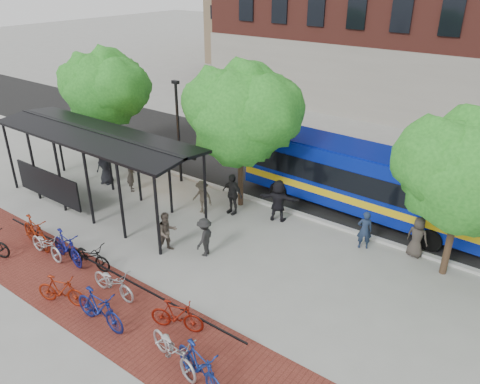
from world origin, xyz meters
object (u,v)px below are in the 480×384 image
Objects in this scene: bus_shelter at (94,143)px; bike_7 at (99,308)px; bike_11 at (200,366)px; pedestrian_8 at (167,232)px; bus at (363,177)px; lamp_post_left at (178,129)px; bike_10 at (174,350)px; bike_1 at (36,232)px; pedestrian_0 at (105,166)px; tree_a at (105,86)px; pedestrian_5 at (278,201)px; tree_b at (243,110)px; pedestrian_9 at (205,237)px; pedestrian_1 at (131,175)px; bike_4 at (89,256)px; bike_6 at (113,282)px; pedestrian_3 at (202,197)px; bike_5 at (61,290)px; bike_9 at (177,316)px; pedestrian_4 at (232,194)px; tree_c at (469,169)px; bike_2 at (46,245)px; pedestrian_6 at (417,237)px; pedestrian_7 at (365,230)px; bike_3 at (67,247)px.

bus_shelter is 8.66m from bike_7.
pedestrian_8 is (-5.19, 4.11, 0.20)m from bike_11.
bike_11 is at bearing -85.00° from bus.
lamp_post_left is 2.43× the size of bike_10.
bike_1 is at bearing 96.65° from bike_11.
bike_11 is 13.88m from pedestrian_0.
lamp_post_left is 2.80× the size of pedestrian_0.
pedestrian_8 is (8.98, -4.85, -3.42)m from tree_a.
pedestrian_0 is 9.19m from pedestrian_5.
tree_a reaches higher than bus.
tree_b is 5.74m from pedestrian_9.
pedestrian_9 is at bearing -164.68° from pedestrian_1.
bike_6 is (1.98, -0.51, 0.00)m from bike_4.
lamp_post_left reaches higher than pedestrian_0.
bike_7 is at bearing -77.38° from pedestrian_3.
bike_4 is at bearing 90.89° from bike_11.
bike_5 is 1.02× the size of bike_9.
lamp_post_left is 2.75× the size of pedestrian_5.
bus_shelter is at bearing 75.36° from bike_10.
pedestrian_3 is (3.37, 5.96, 0.14)m from bike_1.
pedestrian_9 is at bearing 60.72° from pedestrian_5.
pedestrian_5 is at bearing 22.49° from pedestrian_4.
tree_c is 3.62× the size of pedestrian_1.
pedestrian_8 is at bearing -42.55° from bike_4.
bike_2 is 1.19× the size of pedestrian_6.
tree_b is 8.48m from bike_4.
pedestrian_5 is (-2.53, -2.78, -0.77)m from bus.
lamp_post_left is at bearing 7.33° from pedestrian_6.
bike_7 is at bearing 106.74° from bike_10.
bike_2 is at bearing -125.59° from bus.
pedestrian_9 is at bearing -3.36° from bus_shelter.
pedestrian_4 is (9.09, -0.92, -3.31)m from tree_a.
pedestrian_9 is (-0.76, -3.94, -0.16)m from pedestrian_5.
tree_c reaches higher than bike_9.
bike_1 is (0.88, -3.83, -2.37)m from bus_shelter.
bike_7 is 1.11× the size of pedestrian_4.
pedestrian_1 is 1.06× the size of pedestrian_3.
pedestrian_7 reaches higher than pedestrian_3.
bike_5 is at bearing -122.16° from bike_3.
tree_c is 3.11× the size of bike_4.
tree_a reaches higher than pedestrian_5.
pedestrian_6 is at bearing -33.58° from pedestrian_8.
bike_11 is 1.25× the size of pedestrian_8.
pedestrian_9 is at bearing -53.35° from bike_4.
pedestrian_7 is 1.02× the size of pedestrian_9.
tree_c is 10.63m from pedestrian_3.
bike_1 is 1.02× the size of bike_11.
bike_6 is 1.05× the size of pedestrian_0.
pedestrian_9 is (0.04, 4.84, 0.15)m from bike_7.
tree_b is at bearing -25.85° from pedestrian_5.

